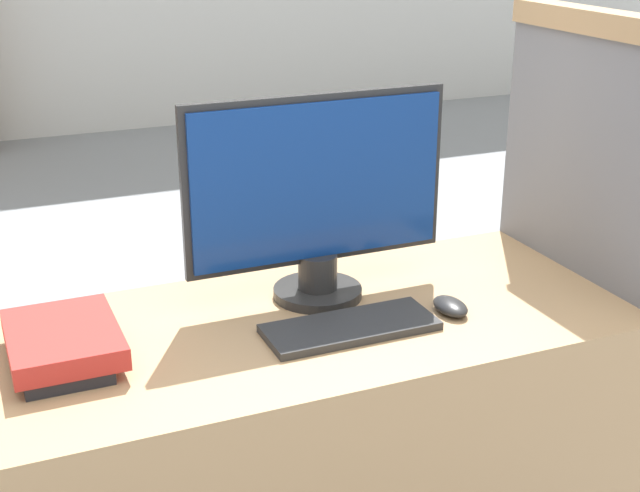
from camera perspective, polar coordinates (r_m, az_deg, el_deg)
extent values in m
cube|color=tan|center=(1.97, -1.70, -14.95)|extent=(1.36, 0.58, 0.76)
cube|color=slate|center=(2.15, 16.07, -4.39)|extent=(0.05, 0.58, 1.28)
cube|color=tan|center=(1.97, 18.04, 13.38)|extent=(0.07, 0.58, 0.05)
cylinder|color=#282828|center=(1.88, -0.15, -2.95)|extent=(0.19, 0.19, 0.02)
cylinder|color=#282828|center=(1.86, -0.15, -1.62)|extent=(0.08, 0.08, 0.07)
cube|color=#282828|center=(1.80, -0.22, 4.26)|extent=(0.56, 0.01, 0.35)
cube|color=navy|center=(1.80, -0.16, 4.21)|extent=(0.53, 0.02, 0.32)
cube|color=#2D2D2D|center=(1.73, 1.95, -5.22)|extent=(0.34, 0.13, 0.02)
ellipsoid|color=#262626|center=(1.83, 8.34, -3.83)|extent=(0.06, 0.10, 0.03)
cube|color=#232328|center=(1.68, -16.18, -6.89)|extent=(0.15, 0.23, 0.02)
cube|color=#B72D28|center=(1.68, -16.12, -5.73)|extent=(0.19, 0.26, 0.04)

